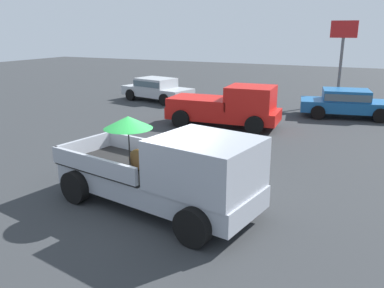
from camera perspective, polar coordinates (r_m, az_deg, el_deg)
name	(u,v)px	position (r m, az deg, el deg)	size (l,w,h in m)	color
ground_plane	(157,206)	(9.68, -5.07, -8.85)	(80.00, 80.00, 0.00)	#2D3033
pickup_truck_main	(172,173)	(9.02, -2.96, -4.13)	(5.29, 2.94, 2.20)	black
pickup_truck_far	(228,107)	(17.21, 5.20, 5.39)	(4.92, 2.45, 1.80)	black
parked_sedan_near	(347,102)	(20.40, 21.37, 5.67)	(4.55, 2.57, 1.33)	black
parked_sedan_far	(157,88)	(23.58, -5.11, 8.01)	(4.58, 2.66, 1.33)	black
motel_sign	(343,46)	(23.64, 20.86, 13.10)	(1.40, 0.16, 4.53)	#59595B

